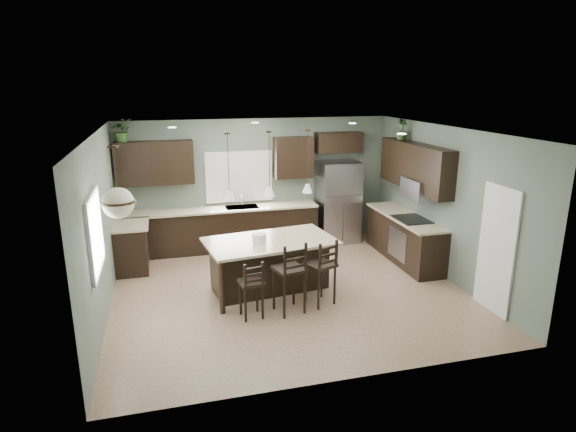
# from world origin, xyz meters

# --- Properties ---
(ground) EXTENTS (6.00, 6.00, 0.00)m
(ground) POSITION_xyz_m (0.00, 0.00, 0.00)
(ground) COLOR #9E8466
(ground) RESTS_ON ground
(pantry_door) EXTENTS (0.04, 0.82, 2.04)m
(pantry_door) POSITION_xyz_m (2.98, -1.55, 1.02)
(pantry_door) COLOR white
(pantry_door) RESTS_ON ground
(window_back) EXTENTS (1.35, 0.02, 1.00)m
(window_back) POSITION_xyz_m (-0.40, 2.73, 1.55)
(window_back) COLOR white
(window_back) RESTS_ON room_shell
(window_left) EXTENTS (0.02, 1.10, 1.00)m
(window_left) POSITION_xyz_m (-2.98, -0.80, 1.55)
(window_left) COLOR white
(window_left) RESTS_ON room_shell
(left_return_cabs) EXTENTS (0.60, 0.90, 0.90)m
(left_return_cabs) POSITION_xyz_m (-2.70, 1.70, 0.45)
(left_return_cabs) COLOR black
(left_return_cabs) RESTS_ON ground
(left_return_countertop) EXTENTS (0.66, 0.96, 0.04)m
(left_return_countertop) POSITION_xyz_m (-2.68, 1.70, 0.92)
(left_return_countertop) COLOR beige
(left_return_countertop) RESTS_ON left_return_cabs
(back_lower_cabs) EXTENTS (4.20, 0.60, 0.90)m
(back_lower_cabs) POSITION_xyz_m (-0.85, 2.45, 0.45)
(back_lower_cabs) COLOR black
(back_lower_cabs) RESTS_ON ground
(back_countertop) EXTENTS (4.20, 0.66, 0.04)m
(back_countertop) POSITION_xyz_m (-0.85, 2.43, 0.92)
(back_countertop) COLOR beige
(back_countertop) RESTS_ON back_lower_cabs
(sink_inset) EXTENTS (0.70, 0.45, 0.01)m
(sink_inset) POSITION_xyz_m (-0.40, 2.43, 0.94)
(sink_inset) COLOR gray
(sink_inset) RESTS_ON back_countertop
(faucet) EXTENTS (0.02, 0.02, 0.28)m
(faucet) POSITION_xyz_m (-0.40, 2.40, 1.08)
(faucet) COLOR silver
(faucet) RESTS_ON back_countertop
(back_upper_left) EXTENTS (1.55, 0.34, 0.90)m
(back_upper_left) POSITION_xyz_m (-2.15, 2.58, 1.95)
(back_upper_left) COLOR black
(back_upper_left) RESTS_ON room_shell
(back_upper_right) EXTENTS (0.85, 0.34, 0.90)m
(back_upper_right) POSITION_xyz_m (0.80, 2.58, 1.95)
(back_upper_right) COLOR black
(back_upper_right) RESTS_ON room_shell
(fridge_header) EXTENTS (1.05, 0.34, 0.45)m
(fridge_header) POSITION_xyz_m (1.85, 2.58, 2.25)
(fridge_header) COLOR black
(fridge_header) RESTS_ON room_shell
(right_lower_cabs) EXTENTS (0.60, 2.35, 0.90)m
(right_lower_cabs) POSITION_xyz_m (2.70, 0.87, 0.45)
(right_lower_cabs) COLOR black
(right_lower_cabs) RESTS_ON ground
(right_countertop) EXTENTS (0.66, 2.35, 0.04)m
(right_countertop) POSITION_xyz_m (2.68, 0.87, 0.92)
(right_countertop) COLOR beige
(right_countertop) RESTS_ON right_lower_cabs
(cooktop) EXTENTS (0.58, 0.75, 0.02)m
(cooktop) POSITION_xyz_m (2.68, 0.60, 0.94)
(cooktop) COLOR black
(cooktop) RESTS_ON right_countertop
(wall_oven_front) EXTENTS (0.01, 0.72, 0.60)m
(wall_oven_front) POSITION_xyz_m (2.40, 0.60, 0.45)
(wall_oven_front) COLOR gray
(wall_oven_front) RESTS_ON right_lower_cabs
(right_upper_cabs) EXTENTS (0.34, 2.35, 0.90)m
(right_upper_cabs) POSITION_xyz_m (2.83, 0.87, 1.95)
(right_upper_cabs) COLOR black
(right_upper_cabs) RESTS_ON room_shell
(microwave) EXTENTS (0.40, 0.75, 0.40)m
(microwave) POSITION_xyz_m (2.78, 0.60, 1.55)
(microwave) COLOR gray
(microwave) RESTS_ON right_upper_cabs
(refrigerator) EXTENTS (0.90, 0.74, 1.85)m
(refrigerator) POSITION_xyz_m (1.79, 2.38, 0.93)
(refrigerator) COLOR gray
(refrigerator) RESTS_ON ground
(kitchen_island) EXTENTS (2.35, 1.54, 0.92)m
(kitchen_island) POSITION_xyz_m (-0.30, 0.10, 0.46)
(kitchen_island) COLOR black
(kitchen_island) RESTS_ON ground
(serving_dish) EXTENTS (0.24, 0.24, 0.14)m
(serving_dish) POSITION_xyz_m (-0.50, 0.08, 0.99)
(serving_dish) COLOR silver
(serving_dish) RESTS_ON kitchen_island
(bar_stool_left) EXTENTS (0.40, 0.40, 0.96)m
(bar_stool_left) POSITION_xyz_m (-0.81, -0.82, 0.48)
(bar_stool_left) COLOR black
(bar_stool_left) RESTS_ON ground
(bar_stool_center) EXTENTS (0.53, 0.53, 1.20)m
(bar_stool_center) POSITION_xyz_m (-0.20, -0.80, 0.60)
(bar_stool_center) COLOR black
(bar_stool_center) RESTS_ON ground
(bar_stool_right) EXTENTS (0.54, 0.54, 1.13)m
(bar_stool_right) POSITION_xyz_m (0.37, -0.64, 0.57)
(bar_stool_right) COLOR black
(bar_stool_right) RESTS_ON ground
(pendant_left) EXTENTS (0.17, 0.17, 1.10)m
(pendant_left) POSITION_xyz_m (-0.99, 0.01, 2.25)
(pendant_left) COLOR white
(pendant_left) RESTS_ON room_shell
(pendant_center) EXTENTS (0.17, 0.17, 1.10)m
(pendant_center) POSITION_xyz_m (-0.30, 0.10, 2.25)
(pendant_center) COLOR white
(pendant_center) RESTS_ON room_shell
(pendant_right) EXTENTS (0.17, 0.17, 1.10)m
(pendant_right) POSITION_xyz_m (0.40, 0.20, 2.25)
(pendant_right) COLOR white
(pendant_right) RESTS_ON room_shell
(chandelier) EXTENTS (0.45, 0.45, 0.95)m
(chandelier) POSITION_xyz_m (-2.60, -1.19, 2.32)
(chandelier) COLOR #F6ECC9
(chandelier) RESTS_ON room_shell
(plant_back_left) EXTENTS (0.52, 0.49, 0.47)m
(plant_back_left) POSITION_xyz_m (-2.74, 2.55, 2.64)
(plant_back_left) COLOR #2F5625
(plant_back_left) RESTS_ON back_upper_left
(plant_right_wall) EXTENTS (0.29, 0.29, 0.43)m
(plant_right_wall) POSITION_xyz_m (2.80, 1.45, 2.62)
(plant_right_wall) COLOR #2C4D21
(plant_right_wall) RESTS_ON right_upper_cabs
(room_shell) EXTENTS (6.00, 6.00, 6.00)m
(room_shell) POSITION_xyz_m (0.00, 0.00, 1.70)
(room_shell) COLOR #5C6A5C
(room_shell) RESTS_ON ground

